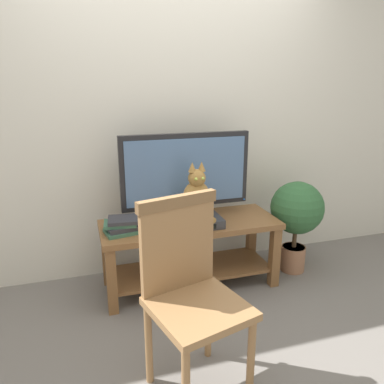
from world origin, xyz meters
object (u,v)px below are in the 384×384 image
(cat, at_px, (196,197))
(wooden_chair, at_px, (189,283))
(potted_plant, at_px, (297,213))
(book_stack, at_px, (122,226))
(tv, at_px, (186,173))
(media_box, at_px, (195,221))
(tv_stand, at_px, (190,242))

(cat, xyz_separation_m, wooden_chair, (-0.31, -0.87, -0.17))
(wooden_chair, bearing_deg, potted_plant, 37.35)
(wooden_chair, xyz_separation_m, book_stack, (-0.23, 0.90, -0.01))
(wooden_chair, bearing_deg, tv, 74.55)
(media_box, distance_m, wooden_chair, 0.93)
(tv_stand, relative_size, media_box, 3.57)
(tv_stand, distance_m, potted_plant, 0.93)
(potted_plant, bearing_deg, tv_stand, 178.03)
(media_box, bearing_deg, tv_stand, 101.10)
(wooden_chair, bearing_deg, cat, 70.19)
(tv_stand, xyz_separation_m, media_box, (0.02, -0.08, 0.20))
(tv, bearing_deg, wooden_chair, -105.45)
(tv, distance_m, wooden_chair, 1.15)
(cat, bearing_deg, tv_stand, 100.22)
(tv, relative_size, book_stack, 3.81)
(tv, height_order, media_box, tv)
(tv, height_order, book_stack, tv)
(media_box, xyz_separation_m, wooden_chair, (-0.31, -0.88, 0.02))
(tv_stand, distance_m, cat, 0.40)
(tv, xyz_separation_m, wooden_chair, (-0.30, -1.07, -0.30))
(media_box, relative_size, potted_plant, 0.48)
(wooden_chair, height_order, book_stack, wooden_chair)
(book_stack, bearing_deg, potted_plant, 1.02)
(media_box, height_order, wooden_chair, wooden_chair)
(book_stack, bearing_deg, media_box, -2.32)
(wooden_chair, bearing_deg, media_box, 70.54)
(tv_stand, xyz_separation_m, cat, (0.02, -0.09, 0.39))
(media_box, bearing_deg, tv, 94.69)
(tv_stand, height_order, tv, tv)
(tv, bearing_deg, tv_stand, -90.01)
(book_stack, bearing_deg, tv_stand, 6.24)
(media_box, height_order, potted_plant, potted_plant)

